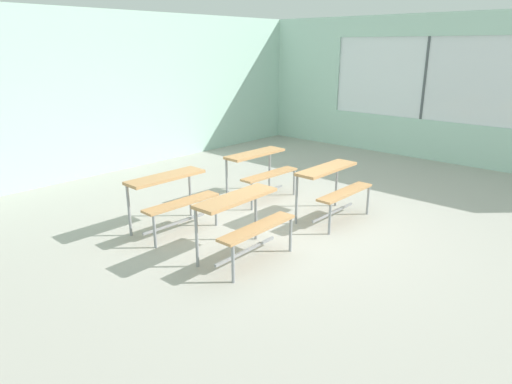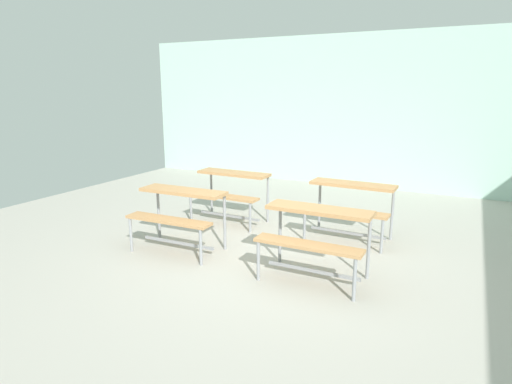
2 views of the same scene
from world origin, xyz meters
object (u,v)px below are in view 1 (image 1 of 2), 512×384
(desk_bench_r0c0, at_px, (244,213))
(desk_bench_r0c1, at_px, (333,181))
(desk_bench_r1c0, at_px, (171,190))
(desk_bench_r1c1, at_px, (260,164))

(desk_bench_r0c0, relative_size, desk_bench_r0c1, 1.01)
(desk_bench_r1c0, relative_size, desk_bench_r1c1, 0.99)
(desk_bench_r0c0, bearing_deg, desk_bench_r0c1, -3.08)
(desk_bench_r1c0, bearing_deg, desk_bench_r0c1, -35.80)
(desk_bench_r0c0, height_order, desk_bench_r1c1, same)
(desk_bench_r0c0, distance_m, desk_bench_r1c0, 1.29)
(desk_bench_r0c0, relative_size, desk_bench_r1c0, 1.00)
(desk_bench_r0c1, relative_size, desk_bench_r1c0, 0.99)
(desk_bench_r0c1, bearing_deg, desk_bench_r0c0, 178.54)
(desk_bench_r0c1, bearing_deg, desk_bench_r1c1, 90.25)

